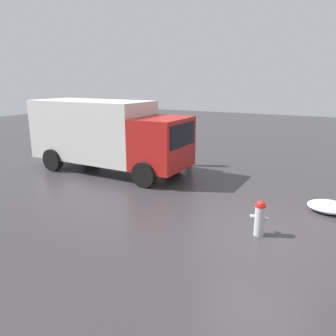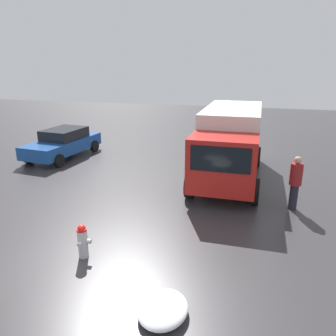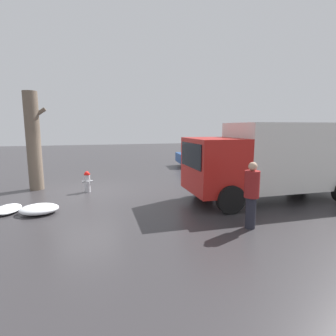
# 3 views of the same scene
# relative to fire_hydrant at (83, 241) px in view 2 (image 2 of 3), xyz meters

# --- Properties ---
(ground_plane) EXTENTS (60.00, 60.00, 0.00)m
(ground_plane) POSITION_rel_fire_hydrant_xyz_m (-0.00, 0.00, -0.45)
(ground_plane) COLOR #333033
(fire_hydrant) EXTENTS (0.44, 0.35, 0.88)m
(fire_hydrant) POSITION_rel_fire_hydrant_xyz_m (0.00, 0.00, 0.00)
(fire_hydrant) COLOR #B7B7BC
(fire_hydrant) RESTS_ON ground_plane
(delivery_truck) EXTENTS (6.67, 2.55, 2.83)m
(delivery_truck) POSITION_rel_fire_hydrant_xyz_m (6.93, -2.91, 1.10)
(delivery_truck) COLOR red
(delivery_truck) RESTS_ON ground_plane
(pedestrian) EXTENTS (0.39, 0.39, 1.79)m
(pedestrian) POSITION_rel_fire_hydrant_xyz_m (4.32, -5.24, 0.53)
(pedestrian) COLOR #23232D
(pedestrian) RESTS_ON ground_plane
(parked_car) EXTENTS (4.48, 2.34, 1.42)m
(parked_car) POSITION_rel_fire_hydrant_xyz_m (7.92, 5.48, 0.28)
(parked_car) COLOR #194793
(parked_car) RESTS_ON ground_plane
(snow_pile_by_hydrant) EXTENTS (1.15, 0.96, 0.28)m
(snow_pile_by_hydrant) POSITION_rel_fire_hydrant_xyz_m (-1.39, -2.44, -0.31)
(snow_pile_by_hydrant) COLOR white
(snow_pile_by_hydrant) RESTS_ON ground_plane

